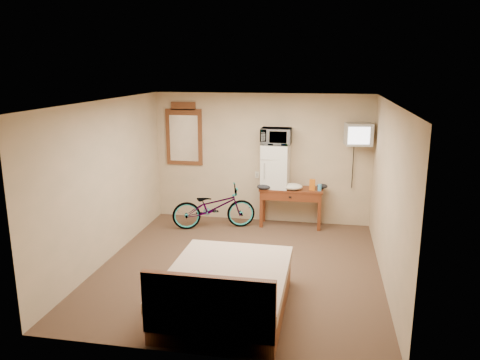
{
  "coord_description": "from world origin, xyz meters",
  "views": [
    {
      "loc": [
        1.21,
        -6.53,
        2.98
      ],
      "look_at": [
        -0.09,
        0.5,
        1.24
      ],
      "focal_mm": 35.0,
      "sensor_mm": 36.0,
      "label": 1
    }
  ],
  "objects": [
    {
      "name": "blue_cup",
      "position": [
        1.14,
        1.94,
        0.81
      ],
      "size": [
        0.07,
        0.07,
        0.12
      ],
      "primitive_type": "cylinder",
      "color": "#41A0DF",
      "rests_on": "desk"
    },
    {
      "name": "snack_bag",
      "position": [
        1.01,
        1.96,
        0.85
      ],
      "size": [
        0.11,
        0.07,
        0.21
      ],
      "primitive_type": "cube",
      "rotation": [
        0.0,
        0.0,
        -0.09
      ],
      "color": "#CA6012",
      "rests_on": "desk"
    },
    {
      "name": "cloth_dark_a",
      "position": [
        0.11,
        1.85,
        0.8
      ],
      "size": [
        0.26,
        0.19,
        0.1
      ],
      "primitive_type": "ellipsoid",
      "color": "black",
      "rests_on": "desk"
    },
    {
      "name": "cloth_dark_b",
      "position": [
        1.19,
        2.11,
        0.79
      ],
      "size": [
        0.2,
        0.16,
        0.09
      ],
      "primitive_type": "ellipsoid",
      "color": "black",
      "rests_on": "desk"
    },
    {
      "name": "bicycle",
      "position": [
        -0.81,
        1.67,
        0.41
      ],
      "size": [
        1.65,
        1.01,
        0.82
      ],
      "primitive_type": "imported",
      "rotation": [
        0.0,
        0.0,
        1.9
      ],
      "color": "black",
      "rests_on": "floor"
    },
    {
      "name": "desk",
      "position": [
        0.61,
        2.0,
        0.61
      ],
      "size": [
        1.19,
        0.47,
        0.75
      ],
      "color": "#652C16",
      "rests_on": "floor"
    },
    {
      "name": "bed",
      "position": [
        0.08,
        -1.38,
        0.3
      ],
      "size": [
        1.48,
        1.98,
        0.9
      ],
      "color": "brown",
      "rests_on": "floor"
    },
    {
      "name": "room",
      "position": [
        -0.0,
        0.0,
        1.25
      ],
      "size": [
        4.6,
        4.64,
        2.5
      ],
      "color": "#503928",
      "rests_on": "ground"
    },
    {
      "name": "mini_fridge",
      "position": [
        0.31,
        2.06,
        1.16
      ],
      "size": [
        0.53,
        0.51,
        0.82
      ],
      "color": "silver",
      "rests_on": "desk"
    },
    {
      "name": "microwave",
      "position": [
        0.31,
        2.06,
        1.72
      ],
      "size": [
        0.56,
        0.39,
        0.31
      ],
      "primitive_type": "imported",
      "rotation": [
        0.0,
        0.0,
        -0.03
      ],
      "color": "silver",
      "rests_on": "mini_fridge"
    },
    {
      "name": "wall_mirror",
      "position": [
        -1.54,
        2.27,
        1.67
      ],
      "size": [
        0.73,
        0.04,
        1.24
      ],
      "color": "brown",
      "rests_on": "room"
    },
    {
      "name": "crt_television",
      "position": [
        1.78,
        2.02,
        1.81
      ],
      "size": [
        0.51,
        0.6,
        0.4
      ],
      "color": "black",
      "rests_on": "room"
    },
    {
      "name": "cloth_cream",
      "position": [
        0.64,
        1.93,
        0.81
      ],
      "size": [
        0.38,
        0.3,
        0.12
      ],
      "primitive_type": "ellipsoid",
      "color": "silver",
      "rests_on": "desk"
    }
  ]
}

